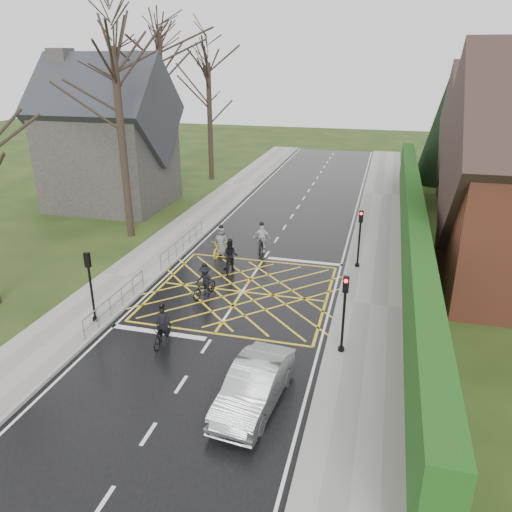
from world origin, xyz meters
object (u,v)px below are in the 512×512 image
at_px(cyclist_lead, 221,245).
at_px(cyclist_back, 230,259).
at_px(cyclist_rear, 163,330).
at_px(cyclist_front, 261,241).
at_px(cyclist_mid, 205,284).
at_px(car, 254,386).

bearing_deg(cyclist_lead, cyclist_back, -52.48).
relative_size(cyclist_rear, cyclist_front, 0.99).
height_order(cyclist_back, cyclist_front, cyclist_front).
height_order(cyclist_rear, cyclist_mid, cyclist_rear).
bearing_deg(car, cyclist_front, 109.08).
bearing_deg(cyclist_rear, cyclist_front, 78.77).
xyz_separation_m(cyclist_mid, car, (4.26, -7.05, 0.11)).
distance_m(cyclist_front, car, 13.57).
bearing_deg(cyclist_back, cyclist_mid, -100.43).
relative_size(cyclist_front, car, 0.42).
bearing_deg(cyclist_back, cyclist_front, 67.76).
distance_m(cyclist_mid, cyclist_front, 6.28).
relative_size(cyclist_rear, car, 0.42).
distance_m(cyclist_rear, cyclist_back, 7.46).
relative_size(cyclist_back, cyclist_front, 0.99).
height_order(cyclist_rear, car, cyclist_rear).
distance_m(cyclist_back, cyclist_lead, 2.25).
height_order(cyclist_rear, cyclist_back, cyclist_back).
bearing_deg(cyclist_back, cyclist_rear, -98.78).
height_order(cyclist_front, car, cyclist_front).
xyz_separation_m(cyclist_mid, cyclist_front, (1.17, 6.17, 0.06)).
bearing_deg(cyclist_mid, cyclist_front, 96.42).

